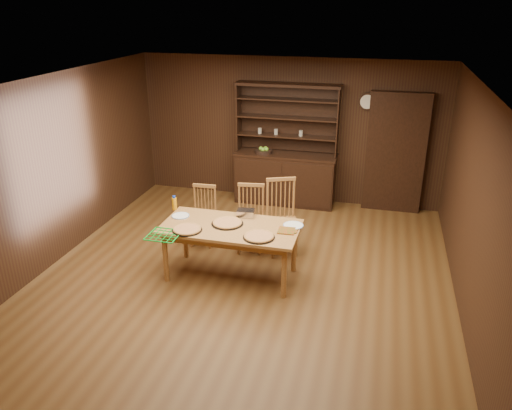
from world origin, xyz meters
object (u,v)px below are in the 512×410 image
(dining_table, at_px, (230,232))
(chair_center, at_px, (250,216))
(chair_left, at_px, (204,213))
(chair_right, at_px, (282,213))
(china_hutch, at_px, (285,172))
(juice_bottle, at_px, (174,203))

(dining_table, height_order, chair_center, chair_center)
(chair_left, bearing_deg, dining_table, -54.53)
(chair_left, bearing_deg, chair_center, -4.66)
(dining_table, bearing_deg, chair_left, 128.64)
(chair_right, bearing_deg, dining_table, -141.43)
(china_hutch, xyz_separation_m, dining_table, (-0.18, -2.81, 0.07))
(chair_center, relative_size, juice_bottle, 4.87)
(chair_center, xyz_separation_m, juice_bottle, (-0.97, -0.53, 0.31))
(china_hutch, xyz_separation_m, chair_left, (-0.88, -1.93, -0.11))
(dining_table, distance_m, chair_left, 1.14)
(chair_left, xyz_separation_m, chair_right, (1.21, 0.05, 0.11))
(china_hutch, relative_size, chair_right, 1.94)
(chair_left, height_order, chair_center, chair_center)
(dining_table, xyz_separation_m, juice_bottle, (-0.93, 0.33, 0.18))
(dining_table, height_order, chair_right, chair_right)
(chair_center, bearing_deg, china_hutch, 77.50)
(china_hutch, xyz_separation_m, chair_right, (0.32, -1.89, 0.00))
(chair_left, relative_size, chair_center, 0.91)
(dining_table, xyz_separation_m, chair_center, (0.04, 0.86, -0.13))
(juice_bottle, bearing_deg, chair_right, 22.41)
(juice_bottle, bearing_deg, chair_center, 28.39)
(chair_left, bearing_deg, china_hutch, 62.30)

